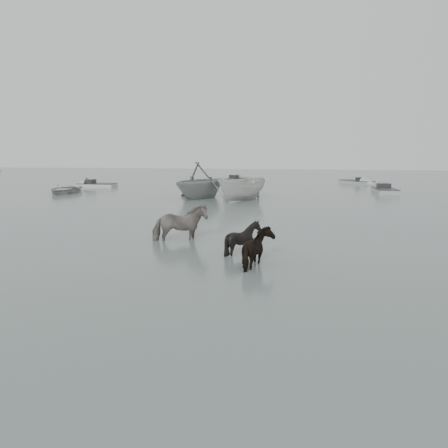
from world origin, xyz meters
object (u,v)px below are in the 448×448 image
(pony_pinto, at_px, (180,218))
(rowboat_lead, at_px, (65,188))
(pony_dark, at_px, (260,243))
(pony_black, at_px, (243,234))

(pony_pinto, xyz_separation_m, rowboat_lead, (-14.59, 16.92, -0.46))
(pony_pinto, relative_size, rowboat_lead, 0.51)
(rowboat_lead, bearing_deg, pony_dark, -52.50)
(pony_pinto, height_order, rowboat_lead, pony_pinto)
(pony_dark, relative_size, pony_black, 1.04)
(pony_dark, distance_m, pony_black, 1.72)
(pony_dark, xyz_separation_m, rowboat_lead, (-18.05, 20.23, -0.28))
(pony_black, bearing_deg, pony_dark, -159.34)
(pony_pinto, xyz_separation_m, pony_dark, (3.45, -3.31, -0.19))
(pony_dark, height_order, pony_black, pony_dark)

